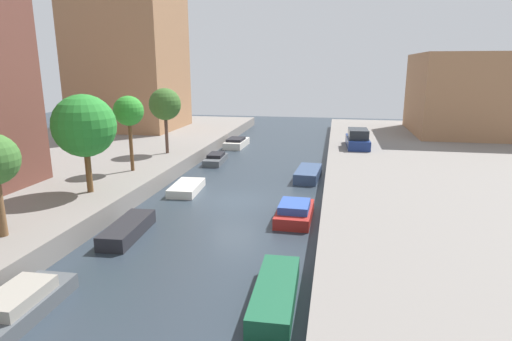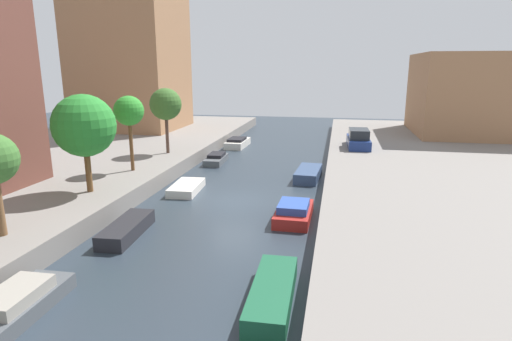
# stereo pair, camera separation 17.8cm
# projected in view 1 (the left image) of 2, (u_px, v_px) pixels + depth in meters

# --- Properties ---
(ground_plane) EXTENTS (84.00, 84.00, 0.00)m
(ground_plane) POSITION_uv_depth(u_px,v_px,m) (234.00, 202.00, 23.76)
(ground_plane) COLOR #28333D
(quay_left) EXTENTS (20.00, 64.00, 1.00)m
(quay_left) POSITION_uv_depth(u_px,v_px,m) (2.00, 180.00, 26.36)
(quay_left) COLOR gray
(quay_left) RESTS_ON ground_plane
(apartment_tower_far) EXTENTS (10.00, 9.28, 25.40)m
(apartment_tower_far) POSITION_uv_depth(u_px,v_px,m) (125.00, 3.00, 42.44)
(apartment_tower_far) COLOR #9E704C
(apartment_tower_far) RESTS_ON quay_left
(low_block_right) EXTENTS (10.00, 11.34, 7.70)m
(low_block_right) POSITION_uv_depth(u_px,v_px,m) (468.00, 94.00, 40.77)
(low_block_right) COLOR #9E704C
(low_block_right) RESTS_ON quay_right
(street_tree_2) EXTENTS (3.19, 3.19, 5.10)m
(street_tree_2) POSITION_uv_depth(u_px,v_px,m) (84.00, 126.00, 21.33)
(street_tree_2) COLOR brown
(street_tree_2) RESTS_ON quay_left
(street_tree_3) EXTENTS (1.85, 1.85, 4.71)m
(street_tree_3) POSITION_uv_depth(u_px,v_px,m) (129.00, 112.00, 25.83)
(street_tree_3) COLOR brown
(street_tree_3) RESTS_ON quay_left
(street_tree_4) EXTENTS (2.38, 2.38, 4.90)m
(street_tree_4) POSITION_uv_depth(u_px,v_px,m) (165.00, 105.00, 31.28)
(street_tree_4) COLOR brown
(street_tree_4) RESTS_ON quay_left
(parked_car) EXTENTS (1.87, 4.50, 1.52)m
(parked_car) POSITION_uv_depth(u_px,v_px,m) (358.00, 139.00, 34.42)
(parked_car) COLOR navy
(parked_car) RESTS_ON quay_right
(moored_boat_left_1) EXTENTS (1.60, 4.01, 0.91)m
(moored_boat_left_1) POSITION_uv_depth(u_px,v_px,m) (18.00, 306.00, 12.67)
(moored_boat_left_1) COLOR #4C5156
(moored_boat_left_1) RESTS_ON ground_plane
(moored_boat_left_2) EXTENTS (1.47, 3.83, 0.65)m
(moored_boat_left_2) POSITION_uv_depth(u_px,v_px,m) (128.00, 229.00, 18.83)
(moored_boat_left_2) COLOR #232328
(moored_boat_left_2) RESTS_ON ground_plane
(moored_boat_left_3) EXTENTS (1.77, 3.30, 0.49)m
(moored_boat_left_3) POSITION_uv_depth(u_px,v_px,m) (187.00, 188.00, 25.56)
(moored_boat_left_3) COLOR beige
(moored_boat_left_3) RESTS_ON ground_plane
(moored_boat_left_4) EXTENTS (1.48, 3.42, 0.74)m
(moored_boat_left_4) POSITION_uv_depth(u_px,v_px,m) (216.00, 159.00, 33.27)
(moored_boat_left_4) COLOR #4C5156
(moored_boat_left_4) RESTS_ON ground_plane
(moored_boat_left_5) EXTENTS (1.73, 3.98, 0.88)m
(moored_boat_left_5) POSITION_uv_depth(u_px,v_px,m) (237.00, 143.00, 39.98)
(moored_boat_left_5) COLOR beige
(moored_boat_left_5) RESTS_ON ground_plane
(moored_boat_right_1) EXTENTS (1.37, 4.24, 0.69)m
(moored_boat_right_1) POSITION_uv_depth(u_px,v_px,m) (275.00, 294.00, 13.43)
(moored_boat_right_1) COLOR #195638
(moored_boat_right_1) RESTS_ON ground_plane
(moored_boat_right_2) EXTENTS (1.74, 3.48, 0.94)m
(moored_boat_right_2) POSITION_uv_depth(u_px,v_px,m) (295.00, 212.00, 20.87)
(moored_boat_right_2) COLOR maroon
(moored_boat_right_2) RESTS_ON ground_plane
(moored_boat_right_3) EXTENTS (1.72, 3.87, 0.69)m
(moored_boat_right_3) POSITION_uv_depth(u_px,v_px,m) (308.00, 174.00, 28.55)
(moored_boat_right_3) COLOR #33476B
(moored_boat_right_3) RESTS_ON ground_plane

